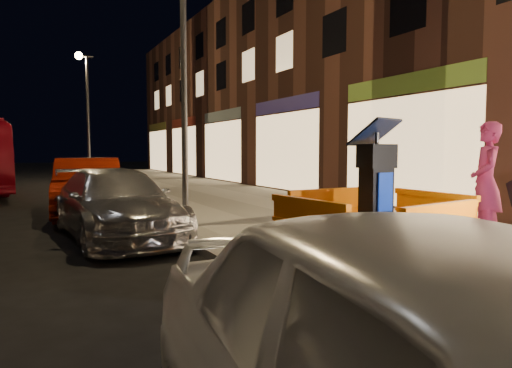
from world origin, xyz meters
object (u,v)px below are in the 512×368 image
car_silver (117,238)px  man (486,182)px  barrier_kerbside (307,243)px  barrier_bldgside (433,230)px  car_red (89,215)px  parking_kiosk (376,203)px  barrier_back (327,224)px  barrier_front (440,252)px

car_silver → man: bearing=-41.7°
barrier_kerbside → barrier_bldgside: bearing=-96.1°
car_red → man: (5.23, -7.30, 1.13)m
parking_kiosk → car_red: 8.43m
barrier_kerbside → car_red: size_ratio=0.29×
barrier_back → barrier_bldgside: (0.95, -0.95, 0.00)m
barrier_front → barrier_kerbside: same height
parking_kiosk → car_red: parking_kiosk is taller
barrier_bldgside → car_red: (-3.22, 8.06, -0.64)m
barrier_bldgside → car_red: 8.70m
parking_kiosk → car_silver: size_ratio=0.40×
barrier_front → man: man is taller
barrier_back → car_red: 7.49m
barrier_bldgside → man: (2.01, 0.75, 0.49)m
barrier_kerbside → man: man is taller
parking_kiosk → car_silver: parking_kiosk is taller
barrier_kerbside → parking_kiosk: bearing=-96.1°
parking_kiosk → barrier_back: size_ratio=1.40×
barrier_kerbside → man: 4.02m
parking_kiosk → barrier_bldgside: size_ratio=1.40×
car_silver → car_red: (-0.10, 3.40, 0.00)m
barrier_front → barrier_kerbside: (-0.95, 0.95, 0.00)m
man → car_red: bearing=-102.6°
barrier_back → barrier_front: bearing=-91.1°
barrier_bldgside → car_silver: bearing=31.6°
parking_kiosk → car_silver: (-2.16, 4.66, -1.03)m
barrier_back → man: bearing=-4.9°
barrier_back → barrier_kerbside: 1.34m
parking_kiosk → man: 3.06m
barrier_bldgside → car_silver: (-3.11, 4.66, -0.64)m
parking_kiosk → barrier_front: parking_kiosk is taller
car_red → barrier_back: bearing=-66.0°
barrier_front → car_silver: barrier_front is taller
barrier_front → barrier_kerbside: bearing=125.9°
barrier_back → car_red: (-2.27, 7.11, -0.64)m
parking_kiosk → man: man is taller
barrier_kerbside → barrier_front: bearing=-141.1°
barrier_bldgside → barrier_back: bearing=42.9°
car_red → car_silver: bearing=-81.9°
barrier_front → barrier_bldgside: bearing=35.9°
barrier_bldgside → parking_kiosk: bearing=87.9°
barrier_back → man: (2.96, -0.20, 0.49)m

